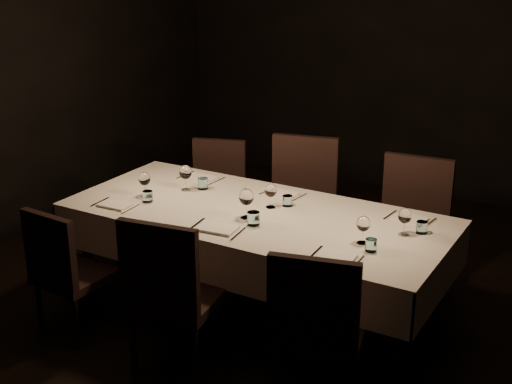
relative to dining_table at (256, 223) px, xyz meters
The scene contains 14 objects.
room 0.81m from the dining_table, ahead, with size 5.01×6.01×3.01m.
dining_table is the anchor object (origin of this frame).
chair_near_left 1.26m from the dining_table, 137.66° to the right, with size 0.45×0.45×0.88m.
place_setting_near_left 0.85m from the dining_table, 165.06° to the right, with size 0.31×0.40×0.17m.
chair_near_center 0.85m from the dining_table, 95.56° to the right, with size 0.55×0.55×1.00m.
place_setting_near_center 0.27m from the dining_table, 88.71° to the right, with size 0.37×0.42×0.20m.
chair_near_right 1.12m from the dining_table, 43.24° to the right, with size 0.57×0.57×0.98m.
place_setting_near_right 0.84m from the dining_table, 15.25° to the right, with size 0.31×0.39×0.17m.
chair_far_left 1.18m from the dining_table, 136.05° to the left, with size 0.55×0.55×0.91m.
place_setting_far_left 0.69m from the dining_table, 161.21° to the left, with size 0.33×0.41×0.18m.
chair_far_center 0.78m from the dining_table, 94.38° to the left, with size 0.61×0.61×1.05m.
place_setting_far_center 0.26m from the dining_table, 77.61° to the left, with size 0.31×0.39×0.17m.
chair_far_right 1.13m from the dining_table, 44.92° to the left, with size 0.52×0.52×1.02m.
place_setting_far_right 1.00m from the dining_table, 12.69° to the left, with size 0.32×0.40×0.17m.
Camera 1 is at (2.17, -3.75, 2.46)m, focal length 50.00 mm.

